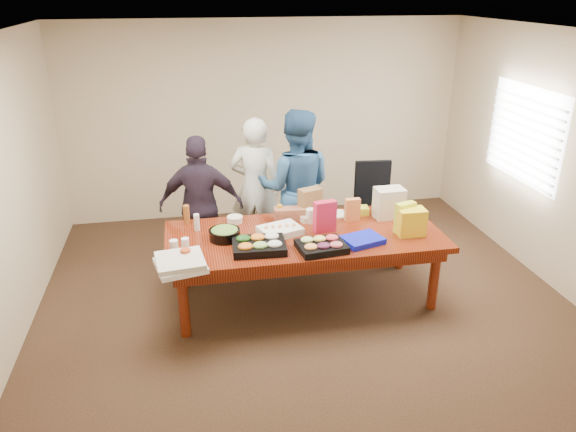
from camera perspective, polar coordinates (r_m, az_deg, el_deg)
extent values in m
cube|color=#47301E|center=(5.91, 1.64, -8.58)|extent=(5.50, 5.00, 0.02)
cube|color=white|center=(5.05, 2.00, 18.73)|extent=(5.50, 5.00, 0.02)
cube|color=beige|center=(7.69, -2.35, 9.95)|extent=(5.50, 0.04, 2.70)
cube|color=beige|center=(3.18, 11.92, -10.69)|extent=(5.50, 0.04, 2.70)
cube|color=beige|center=(5.46, -27.67, 1.73)|extent=(0.04, 5.00, 2.70)
cube|color=beige|center=(6.49, 26.32, 5.09)|extent=(0.04, 5.00, 2.70)
cube|color=white|center=(6.90, 23.46, 7.84)|extent=(0.03, 1.40, 1.10)
cube|color=beige|center=(6.88, 23.18, 7.84)|extent=(0.04, 1.36, 1.00)
cube|color=#4C1C0F|center=(5.72, 1.68, -5.29)|extent=(2.80, 1.20, 0.75)
cube|color=black|center=(6.78, 9.24, 0.53)|extent=(0.58, 0.58, 1.05)
imported|color=silver|center=(6.55, -3.41, 3.02)|extent=(0.71, 0.57, 1.70)
imported|color=#274F7B|center=(6.32, 0.79, 2.96)|extent=(1.04, 0.90, 1.84)
imported|color=black|center=(6.20, -9.05, 1.09)|extent=(0.98, 0.51, 1.60)
cube|color=black|center=(5.22, -3.05, -3.14)|extent=(0.52, 0.42, 0.08)
cube|color=black|center=(5.22, 3.51, -3.21)|extent=(0.48, 0.40, 0.07)
cube|color=white|center=(5.54, -0.83, -1.51)|extent=(0.48, 0.42, 0.07)
cylinder|color=black|center=(5.45, -6.64, -1.93)|extent=(0.33, 0.33, 0.10)
cube|color=#0E16C1|center=(5.40, 7.79, -2.50)|extent=(0.44, 0.38, 0.06)
cube|color=#C91E41|center=(5.56, 3.87, -0.06)|extent=(0.24, 0.13, 0.33)
cube|color=yellow|center=(5.66, 12.10, -0.15)|extent=(0.23, 0.14, 0.32)
cube|color=#D77C3F|center=(5.86, 6.75, 0.66)|extent=(0.16, 0.07, 0.25)
cylinder|color=silver|center=(5.79, 2.38, 0.02)|extent=(0.11, 0.11, 0.16)
cylinder|color=orange|center=(5.88, -0.87, 0.44)|extent=(0.06, 0.06, 0.16)
cylinder|color=brown|center=(5.83, -10.56, 0.12)|extent=(0.08, 0.08, 0.21)
cylinder|color=silver|center=(5.68, -9.52, -0.65)|extent=(0.07, 0.07, 0.18)
cube|color=yellow|center=(6.06, 7.21, 0.57)|extent=(0.26, 0.17, 0.08)
cube|color=#92543A|center=(5.87, 0.17, 0.24)|extent=(0.34, 0.17, 0.13)
cube|color=brown|center=(5.93, 2.31, 1.43)|extent=(0.27, 0.21, 0.31)
cylinder|color=#B34119|center=(5.07, -10.64, -4.06)|extent=(0.12, 0.12, 0.12)
cylinder|color=white|center=(5.29, -11.82, -3.05)|extent=(0.08, 0.08, 0.11)
cylinder|color=white|center=(5.32, -10.69, -2.84)|extent=(0.08, 0.08, 0.10)
cube|color=white|center=(4.98, -11.17, -5.11)|extent=(0.50, 0.50, 0.05)
cube|color=beige|center=(4.96, -11.22, -4.61)|extent=(0.46, 0.46, 0.05)
cylinder|color=white|center=(6.06, 10.05, 0.06)|extent=(0.31, 0.31, 0.02)
cylinder|color=silver|center=(6.04, 5.33, 0.21)|extent=(0.28, 0.28, 0.01)
cylinder|color=beige|center=(5.83, 2.05, -0.26)|extent=(0.17, 0.17, 0.06)
cylinder|color=#F0E7CD|center=(5.84, -5.58, -0.34)|extent=(0.17, 0.17, 0.07)
cube|color=beige|center=(5.99, 10.51, 1.36)|extent=(0.31, 0.23, 0.33)
cube|color=yellow|center=(5.62, 12.72, -0.60)|extent=(0.28, 0.20, 0.28)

